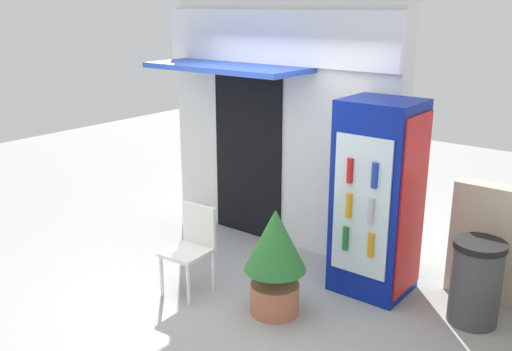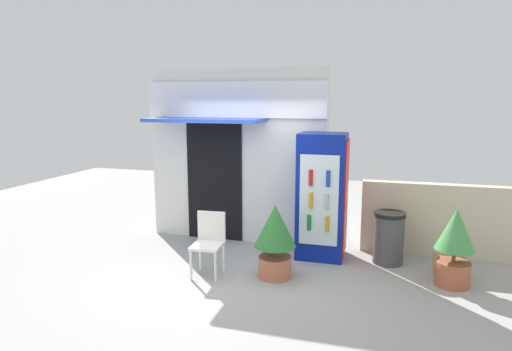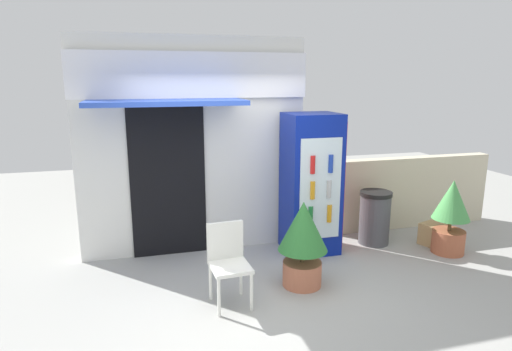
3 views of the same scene
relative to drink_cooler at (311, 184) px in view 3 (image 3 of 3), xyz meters
name	(u,v)px [view 3 (image 3 of 3)]	position (x,y,z in m)	size (l,w,h in m)	color
ground	(248,296)	(-1.21, -1.10, -0.99)	(16.00, 16.00, 0.00)	#A3A39E
storefront_building	(192,143)	(-1.60, 0.51, 0.57)	(3.15, 1.09, 3.00)	silver
drink_cooler	(311,184)	(0.00, 0.00, 0.00)	(0.75, 0.71, 1.97)	navy
plastic_chair	(228,258)	(-1.45, -1.16, -0.47)	(0.44, 0.47, 0.89)	white
potted_plant_near_shop	(303,238)	(-0.51, -1.01, -0.38)	(0.59, 0.59, 1.05)	#BC6B4C
potted_plant_curbside	(451,213)	(1.86, -0.63, -0.40)	(0.51, 0.51, 1.06)	#AD5B3D
trash_bin	(375,217)	(1.03, -0.01, -0.58)	(0.47, 0.47, 0.80)	#47474C
stone_boundary_wall	(410,192)	(2.01, 0.54, -0.40)	(2.83, 0.20, 1.17)	beige
cardboard_box	(433,234)	(1.86, -0.29, -0.83)	(0.35, 0.28, 0.32)	tan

